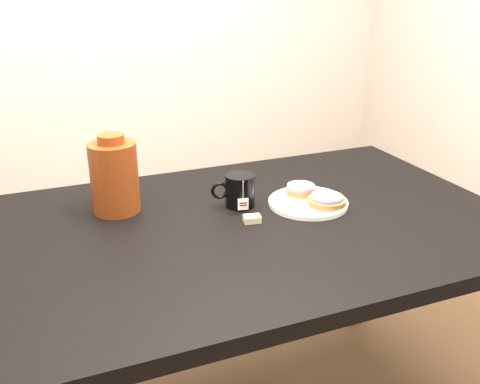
{
  "coord_description": "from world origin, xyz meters",
  "views": [
    {
      "loc": [
        -0.52,
        -1.19,
        1.36
      ],
      "look_at": [
        -0.01,
        0.06,
        0.81
      ],
      "focal_mm": 40.0,
      "sensor_mm": 36.0,
      "label": 1
    }
  ],
  "objects_px": {
    "table": "(251,248)",
    "bagel_package": "(114,176)",
    "plate": "(308,202)",
    "teabag_pouch": "(252,219)",
    "bagel_back": "(301,189)",
    "bagel_front": "(327,201)",
    "mug": "(239,190)"
  },
  "relations": [
    {
      "from": "plate",
      "to": "bagel_front",
      "type": "distance_m",
      "value": 0.06
    },
    {
      "from": "bagel_back",
      "to": "teabag_pouch",
      "type": "height_order",
      "value": "bagel_back"
    },
    {
      "from": "plate",
      "to": "teabag_pouch",
      "type": "xyz_separation_m",
      "value": [
        -0.19,
        -0.05,
        0.0
      ]
    },
    {
      "from": "plate",
      "to": "bagel_package",
      "type": "distance_m",
      "value": 0.55
    },
    {
      "from": "bagel_back",
      "to": "teabag_pouch",
      "type": "xyz_separation_m",
      "value": [
        -0.2,
        -0.1,
        -0.02
      ]
    },
    {
      "from": "bagel_package",
      "to": "plate",
      "type": "bearing_deg",
      "value": -17.96
    },
    {
      "from": "mug",
      "to": "teabag_pouch",
      "type": "xyz_separation_m",
      "value": [
        -0.01,
        -0.11,
        -0.04
      ]
    },
    {
      "from": "plate",
      "to": "bagel_package",
      "type": "height_order",
      "value": "bagel_package"
    },
    {
      "from": "bagel_back",
      "to": "teabag_pouch",
      "type": "bearing_deg",
      "value": -153.03
    },
    {
      "from": "teabag_pouch",
      "to": "bagel_back",
      "type": "bearing_deg",
      "value": 26.97
    },
    {
      "from": "table",
      "to": "plate",
      "type": "xyz_separation_m",
      "value": [
        0.19,
        0.04,
        0.09
      ]
    },
    {
      "from": "bagel_back",
      "to": "bagel_package",
      "type": "xyz_separation_m",
      "value": [
        -0.52,
        0.11,
        0.08
      ]
    },
    {
      "from": "bagel_front",
      "to": "table",
      "type": "bearing_deg",
      "value": 178.22
    },
    {
      "from": "mug",
      "to": "bagel_front",
      "type": "bearing_deg",
      "value": -15.64
    },
    {
      "from": "bagel_back",
      "to": "bagel_package",
      "type": "distance_m",
      "value": 0.54
    },
    {
      "from": "bagel_front",
      "to": "teabag_pouch",
      "type": "distance_m",
      "value": 0.23
    },
    {
      "from": "table",
      "to": "bagel_front",
      "type": "bearing_deg",
      "value": -1.78
    },
    {
      "from": "plate",
      "to": "teabag_pouch",
      "type": "distance_m",
      "value": 0.2
    },
    {
      "from": "bagel_front",
      "to": "bagel_back",
      "type": "bearing_deg",
      "value": 105.12
    },
    {
      "from": "mug",
      "to": "bagel_package",
      "type": "height_order",
      "value": "bagel_package"
    },
    {
      "from": "table",
      "to": "teabag_pouch",
      "type": "xyz_separation_m",
      "value": [
        -0.0,
        -0.01,
        0.09
      ]
    },
    {
      "from": "bagel_back",
      "to": "teabag_pouch",
      "type": "relative_size",
      "value": 2.18
    },
    {
      "from": "mug",
      "to": "bagel_package",
      "type": "xyz_separation_m",
      "value": [
        -0.33,
        0.1,
        0.05
      ]
    },
    {
      "from": "bagel_front",
      "to": "plate",
      "type": "bearing_deg",
      "value": 127.18
    },
    {
      "from": "table",
      "to": "bagel_front",
      "type": "distance_m",
      "value": 0.25
    },
    {
      "from": "table",
      "to": "teabag_pouch",
      "type": "distance_m",
      "value": 0.09
    },
    {
      "from": "bagel_back",
      "to": "mug",
      "type": "height_order",
      "value": "mug"
    },
    {
      "from": "plate",
      "to": "bagel_front",
      "type": "height_order",
      "value": "bagel_front"
    },
    {
      "from": "bagel_back",
      "to": "bagel_package",
      "type": "height_order",
      "value": "bagel_package"
    },
    {
      "from": "table",
      "to": "bagel_package",
      "type": "xyz_separation_m",
      "value": [
        -0.32,
        0.2,
        0.18
      ]
    },
    {
      "from": "plate",
      "to": "bagel_package",
      "type": "bearing_deg",
      "value": 162.04
    },
    {
      "from": "table",
      "to": "mug",
      "type": "height_order",
      "value": "mug"
    }
  ]
}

